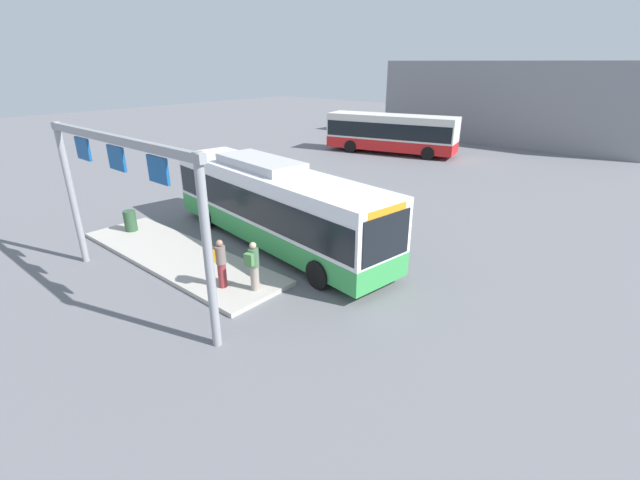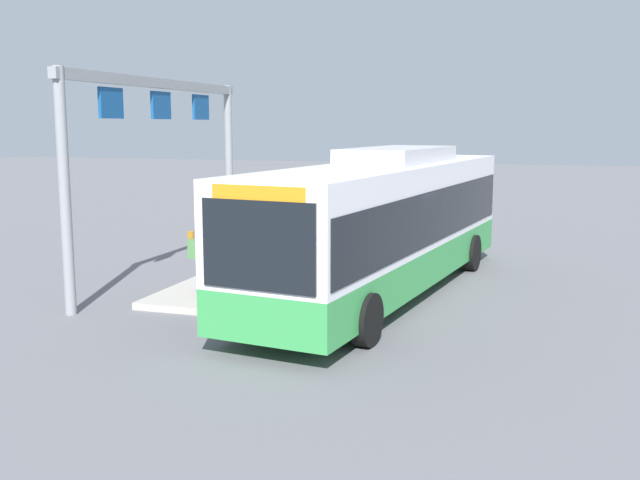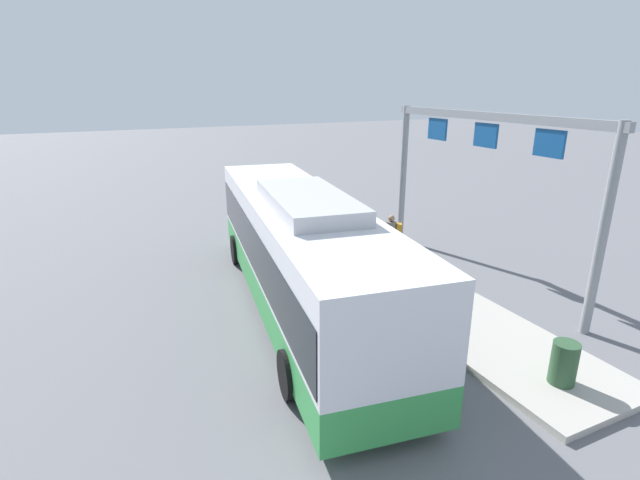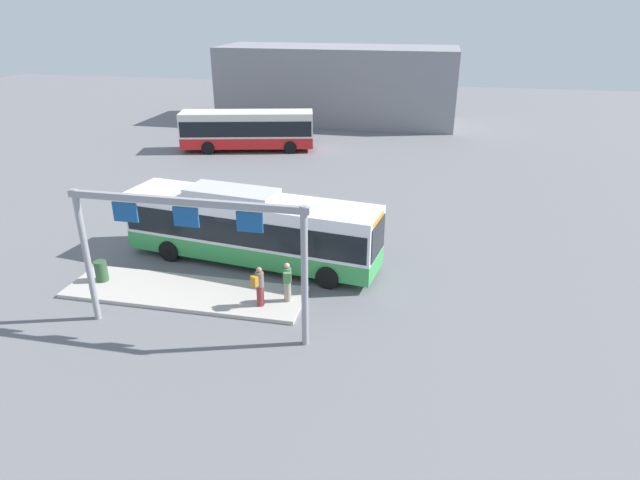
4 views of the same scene
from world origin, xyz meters
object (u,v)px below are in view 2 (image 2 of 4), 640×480
(bus_main, at_px, (385,219))
(person_waiting_near, at_px, (201,253))
(person_boarding, at_px, (204,262))
(trash_bin, at_px, (320,230))

(bus_main, height_order, person_waiting_near, bus_main)
(person_boarding, distance_m, person_waiting_near, 1.13)
(bus_main, height_order, trash_bin, bus_main)
(bus_main, bearing_deg, person_boarding, -44.88)
(bus_main, relative_size, person_waiting_near, 7.21)
(bus_main, bearing_deg, trash_bin, -141.00)
(person_waiting_near, distance_m, trash_bin, 7.30)
(person_boarding, height_order, person_waiting_near, same)
(trash_bin, bearing_deg, person_boarding, -0.46)
(bus_main, bearing_deg, person_waiting_near, -59.88)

